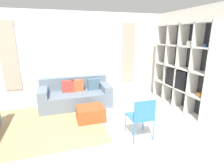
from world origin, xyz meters
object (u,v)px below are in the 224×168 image
at_px(ottoman, 90,113).
at_px(folding_chair, 142,115).
at_px(couch_main, 76,96).
at_px(shelving_unit, 181,68).

distance_m(ottoman, folding_chair, 1.42).
relative_size(couch_main, ottoman, 3.03).
xyz_separation_m(shelving_unit, folding_chair, (-1.78, -1.19, -0.63)).
bearing_deg(folding_chair, ottoman, -53.87).
xyz_separation_m(shelving_unit, couch_main, (-2.82, 0.99, -0.85)).
bearing_deg(ottoman, folding_chair, -53.87).
distance_m(couch_main, ottoman, 1.10).
relative_size(shelving_unit, ottoman, 3.51).
bearing_deg(couch_main, shelving_unit, -19.33).
distance_m(shelving_unit, ottoman, 2.77).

